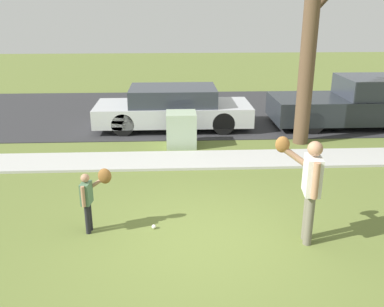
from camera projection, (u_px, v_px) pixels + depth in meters
The scene contains 10 objects.
ground_plane at pixel (189, 163), 10.05m from camera, with size 48.00×48.00×0.00m, color olive.
sidewalk_strip at pixel (189, 160), 10.14m from camera, with size 36.00×1.20×0.06m, color #B2B2AD.
road_surface at pixel (183, 111), 14.86m from camera, with size 36.00×6.80×0.02m, color #2D2D30.
person_adult at pixel (309, 181), 6.41m from camera, with size 0.66×0.68×1.66m.
person_child at pixel (92, 193), 6.81m from camera, with size 0.50×0.38×1.07m.
baseball at pixel (154, 227), 7.09m from camera, with size 0.07×0.07×0.07m, color white.
utility_cabinet at pixel (181, 129), 11.09m from camera, with size 0.77×0.73×0.91m, color #9EB293.
street_tree_near at pixel (311, 22), 10.46m from camera, with size 1.85×1.89×5.93m.
parked_sedan_silver at pixel (173, 108), 12.69m from camera, with size 4.60×1.80×1.23m.
parked_pickup_dark at pixel (360, 104), 12.95m from camera, with size 5.20×1.95×1.48m.
Camera 1 is at (-0.38, -5.90, 3.55)m, focal length 39.68 mm.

